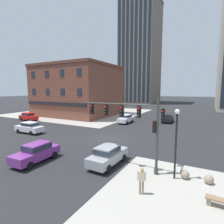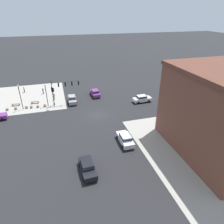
# 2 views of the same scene
# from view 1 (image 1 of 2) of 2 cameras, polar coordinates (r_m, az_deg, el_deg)

# --- Properties ---
(ground_plane) EXTENTS (320.00, 320.00, 0.00)m
(ground_plane) POSITION_cam_1_polar(r_m,az_deg,el_deg) (25.01, -1.13, -7.95)
(ground_plane) COLOR #262628
(sidewalk_far_corner) EXTENTS (32.00, 32.00, 0.02)m
(sidewalk_far_corner) POSITION_cam_1_polar(r_m,az_deg,el_deg) (52.36, -9.43, -0.08)
(sidewalk_far_corner) COLOR #A8A399
(sidewalk_far_corner) RESTS_ON ground
(traffic_signal_main) EXTENTS (6.99, 2.09, 5.96)m
(traffic_signal_main) POSITION_cam_1_polar(r_m,az_deg,el_deg) (14.55, 7.65, -2.86)
(traffic_signal_main) COLOR #383D38
(traffic_signal_main) RESTS_ON ground
(bollard_sphere_curb_a) EXTENTS (0.63, 0.63, 0.63)m
(bollard_sphere_curb_a) POSITION_cam_1_polar(r_m,az_deg,el_deg) (14.95, 22.19, -17.92)
(bollard_sphere_curb_a) COLOR gray
(bollard_sphere_curb_a) RESTS_ON ground
(bollard_sphere_curb_b) EXTENTS (0.63, 0.63, 0.63)m
(bollard_sphere_curb_b) POSITION_cam_1_polar(r_m,az_deg,el_deg) (14.92, 28.41, -18.33)
(bollard_sphere_curb_b) COLOR gray
(bollard_sphere_curb_b) RESTS_ON ground
(bench_near_signal) EXTENTS (1.82, 0.54, 0.49)m
(bench_near_signal) POSITION_cam_1_polar(r_m,az_deg,el_deg) (12.67, 31.90, -23.28)
(bench_near_signal) COLOR #8E6B4C
(bench_near_signal) RESTS_ON ground
(pedestrian_at_curb) EXTENTS (0.53, 0.30, 1.76)m
(pedestrian_at_curb) POSITION_cam_1_polar(r_m,az_deg,el_deg) (12.02, 9.39, -20.19)
(pedestrian_at_curb) COLOR gray
(pedestrian_at_curb) RESTS_ON ground
(street_lamp_corner_near) EXTENTS (0.36, 0.36, 5.16)m
(street_lamp_corner_near) POSITION_cam_1_polar(r_m,az_deg,el_deg) (13.74, 19.73, -7.04)
(street_lamp_corner_near) COLOR black
(street_lamp_corner_near) RESTS_ON ground
(car_main_northbound_near) EXTENTS (2.03, 4.47, 1.68)m
(car_main_northbound_near) POSITION_cam_1_polar(r_m,az_deg,el_deg) (37.51, 17.25, -1.75)
(car_main_northbound_near) COLOR black
(car_main_northbound_near) RESTS_ON ground
(car_main_northbound_far) EXTENTS (1.99, 4.45, 1.68)m
(car_main_northbound_far) POSITION_cam_1_polar(r_m,az_deg,el_deg) (16.00, -1.36, -13.35)
(car_main_northbound_far) COLOR #99999E
(car_main_northbound_far) RESTS_ON ground
(car_main_southbound_far) EXTENTS (4.50, 2.09, 1.68)m
(car_main_southbound_far) POSITION_cam_1_polar(r_m,az_deg,el_deg) (41.68, -25.04, -1.24)
(car_main_southbound_far) COLOR red
(car_main_southbound_far) RESTS_ON ground
(car_cross_eastbound) EXTENTS (4.47, 2.04, 1.68)m
(car_cross_eastbound) POSITION_cam_1_polar(r_m,az_deg,el_deg) (29.68, -24.74, -4.38)
(car_cross_eastbound) COLOR silver
(car_cross_eastbound) RESTS_ON ground
(car_parked_curb) EXTENTS (2.02, 4.47, 1.68)m
(car_parked_curb) POSITION_cam_1_polar(r_m,az_deg,el_deg) (18.01, -22.94, -11.56)
(car_parked_curb) COLOR #7A3389
(car_parked_curb) RESTS_ON ground
(car_main_mid) EXTENTS (1.92, 4.41, 1.68)m
(car_main_mid) POSITION_cam_1_polar(r_m,az_deg,el_deg) (35.15, 4.41, -2.03)
(car_main_mid) COLOR silver
(car_main_mid) RESTS_ON ground
(storefront_block_near_corner) EXTENTS (18.60, 16.59, 12.57)m
(storefront_block_near_corner) POSITION_cam_1_polar(r_m,az_deg,el_deg) (47.72, -10.68, 6.78)
(storefront_block_near_corner) COLOR brown
(storefront_block_near_corner) RESTS_ON ground
(residential_tower_skyline_left) EXTENTS (16.10, 18.85, 48.55)m
(residential_tower_skyline_left) POSITION_cam_1_polar(r_m,az_deg,el_deg) (91.62, 9.09, 18.27)
(residential_tower_skyline_left) COLOR #70665B
(residential_tower_skyline_left) RESTS_ON ground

